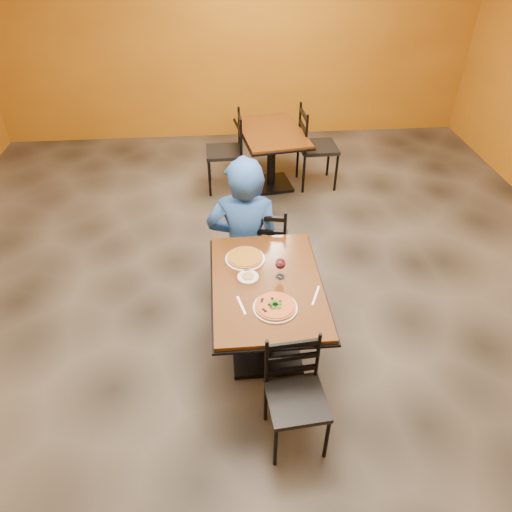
{
  "coord_description": "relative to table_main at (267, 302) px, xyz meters",
  "views": [
    {
      "loc": [
        -0.31,
        -3.07,
        3.0
      ],
      "look_at": [
        -0.06,
        -0.3,
        0.85
      ],
      "focal_mm": 32.68,
      "sensor_mm": 36.0,
      "label": 1
    }
  ],
  "objects": [
    {
      "name": "chair_second_right",
      "position": [
        0.94,
        2.8,
        -0.05
      ],
      "size": [
        0.47,
        0.47,
        1.02
      ],
      "primitive_type": null,
      "rotation": [
        0.0,
        0.0,
        1.6
      ],
      "color": "black",
      "rests_on": "floor"
    },
    {
      "name": "plate_far",
      "position": [
        -0.14,
        0.29,
        0.2
      ],
      "size": [
        0.31,
        0.31,
        0.01
      ],
      "primitive_type": "cylinder",
      "color": "white",
      "rests_on": "table_main"
    },
    {
      "name": "chair_main_far",
      "position": [
        0.08,
        0.89,
        -0.09
      ],
      "size": [
        0.49,
        0.49,
        0.93
      ],
      "primitive_type": null,
      "rotation": [
        0.0,
        0.0,
        2.94
      ],
      "color": "black",
      "rests_on": "floor"
    },
    {
      "name": "floor",
      "position": [
        0.0,
        0.5,
        -0.56
      ],
      "size": [
        7.0,
        8.0,
        0.01
      ],
      "primitive_type": "cube",
      "color": "black",
      "rests_on": "ground"
    },
    {
      "name": "dip",
      "position": [
        -0.14,
        0.07,
        0.21
      ],
      "size": [
        0.09,
        0.09,
        0.01
      ],
      "primitive_type": "cylinder",
      "color": "#A68650",
      "rests_on": "side_plate"
    },
    {
      "name": "table_second",
      "position": [
        0.36,
        2.8,
        -0.01
      ],
      "size": [
        0.9,
        1.21,
        0.75
      ],
      "rotation": [
        0.0,
        0.0,
        0.14
      ],
      "color": "#57290D",
      "rests_on": "floor"
    },
    {
      "name": "table_main",
      "position": [
        0.0,
        0.0,
        0.0
      ],
      "size": [
        0.83,
        1.23,
        0.75
      ],
      "color": "#57290D",
      "rests_on": "floor"
    },
    {
      "name": "pizza_main",
      "position": [
        0.03,
        -0.27,
        0.21
      ],
      "size": [
        0.28,
        0.28,
        0.02
      ],
      "primitive_type": "cylinder",
      "color": "maroon",
      "rests_on": "plate_main"
    },
    {
      "name": "diner",
      "position": [
        -0.12,
        0.79,
        0.14
      ],
      "size": [
        0.72,
        0.52,
        1.39
      ],
      "primitive_type": "imported",
      "rotation": [
        0.0,
        0.0,
        3.02
      ],
      "color": "navy",
      "rests_on": "floor"
    },
    {
      "name": "wine_glass",
      "position": [
        0.1,
        0.06,
        0.28
      ],
      "size": [
        0.08,
        0.08,
        0.18
      ],
      "primitive_type": null,
      "color": "white",
      "rests_on": "table_main"
    },
    {
      "name": "plate_main",
      "position": [
        0.03,
        -0.27,
        0.2
      ],
      "size": [
        0.31,
        0.31,
        0.01
      ],
      "primitive_type": "cylinder",
      "color": "white",
      "rests_on": "table_main"
    },
    {
      "name": "chair_main_near",
      "position": [
        0.11,
        -0.79,
        -0.14
      ],
      "size": [
        0.41,
        0.41,
        0.83
      ],
      "primitive_type": null,
      "rotation": [
        0.0,
        0.0,
        0.08
      ],
      "color": "black",
      "rests_on": "floor"
    },
    {
      "name": "pizza_far",
      "position": [
        -0.14,
        0.29,
        0.21
      ],
      "size": [
        0.28,
        0.28,
        0.02
      ],
      "primitive_type": "cylinder",
      "color": "#B08B21",
      "rests_on": "plate_far"
    },
    {
      "name": "knife",
      "position": [
        0.33,
        -0.17,
        0.2
      ],
      "size": [
        0.1,
        0.2,
        0.0
      ],
      "primitive_type": "cube",
      "rotation": [
        0.0,
        0.0,
        -0.41
      ],
      "color": "silver",
      "rests_on": "table_main"
    },
    {
      "name": "wall_back",
      "position": [
        0.0,
        4.5,
        0.94
      ],
      "size": [
        7.0,
        0.01,
        3.0
      ],
      "primitive_type": "cube",
      "color": "#B36F13",
      "rests_on": "ground"
    },
    {
      "name": "chair_second_left",
      "position": [
        -0.23,
        2.8,
        -0.06
      ],
      "size": [
        0.45,
        0.45,
        0.98
      ],
      "primitive_type": null,
      "rotation": [
        0.0,
        0.0,
        -1.57
      ],
      "color": "black",
      "rests_on": "floor"
    },
    {
      "name": "fork",
      "position": [
        -0.2,
        -0.22,
        0.2
      ],
      "size": [
        0.06,
        0.19,
        0.0
      ],
      "primitive_type": "cube",
      "rotation": [
        0.0,
        0.0,
        0.24
      ],
      "color": "silver",
      "rests_on": "table_main"
    },
    {
      "name": "side_plate",
      "position": [
        -0.14,
        0.07,
        0.2
      ],
      "size": [
        0.16,
        0.16,
        0.01
      ],
      "primitive_type": "cylinder",
      "color": "white",
      "rests_on": "table_main"
    }
  ]
}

